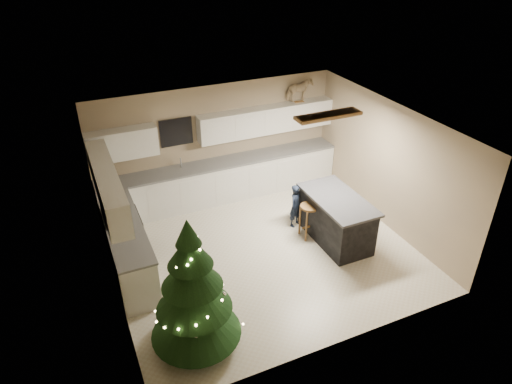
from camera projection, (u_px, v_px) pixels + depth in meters
ground_plane at (263, 251)px, 8.85m from camera, size 5.50×5.50×0.00m
room_shell at (265, 171)px, 7.98m from camera, size 5.52×5.02×2.61m
cabinetry at (190, 189)px, 9.44m from camera, size 5.50×3.20×2.00m
island at (336, 219)px, 8.97m from camera, size 0.90×1.70×0.95m
bar_stool at (309, 213)px, 9.03m from camera, size 0.38×0.38×0.72m
christmas_tree at (193, 296)px, 6.47m from camera, size 1.39×1.35×2.23m
toddler at (296, 206)px, 9.41m from camera, size 0.40×0.35×0.94m
rocking_horse at (300, 90)px, 10.23m from camera, size 0.63×0.34×0.53m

